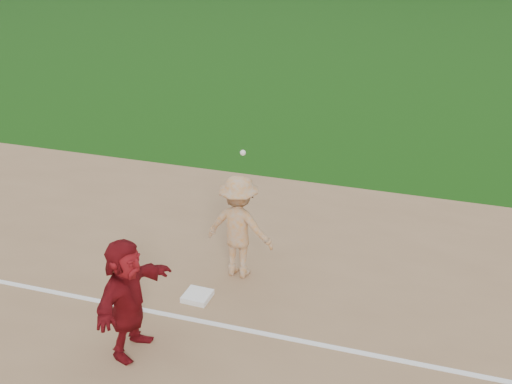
% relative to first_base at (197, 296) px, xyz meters
% --- Properties ---
extents(ground, '(160.00, 160.00, 0.00)m').
position_rel_first_base_xyz_m(ground, '(0.49, 0.23, -0.07)').
color(ground, '#15440D').
rests_on(ground, ground).
extents(foul_line, '(60.00, 0.10, 0.01)m').
position_rel_first_base_xyz_m(foul_line, '(0.49, -0.57, -0.04)').
color(foul_line, white).
rests_on(foul_line, infield_dirt).
extents(first_base, '(0.45, 0.45, 0.10)m').
position_rel_first_base_xyz_m(first_base, '(0.00, 0.00, 0.00)').
color(first_base, white).
rests_on(first_base, infield_dirt).
extents(base_runner, '(0.73, 1.77, 1.86)m').
position_rel_first_base_xyz_m(base_runner, '(-0.42, -1.52, 0.88)').
color(base_runner, maroon).
rests_on(base_runner, infield_dirt).
extents(first_base_play, '(1.27, 0.79, 2.48)m').
position_rel_first_base_xyz_m(first_base_play, '(0.42, 0.96, 0.90)').
color(first_base_play, '#A6A6A9').
rests_on(first_base_play, infield_dirt).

